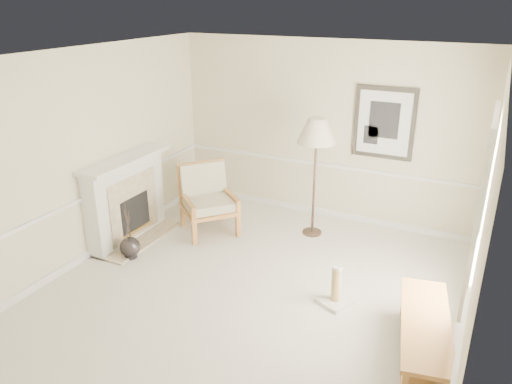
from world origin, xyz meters
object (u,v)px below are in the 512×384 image
at_px(armchair, 207,196).
at_px(scratching_post, 336,291).
at_px(bench, 424,334).
at_px(floor_vase, 130,248).
at_px(floor_lamp, 317,134).

xyz_separation_m(armchair, scratching_post, (2.48, -1.12, -0.40)).
relative_size(bench, scratching_post, 3.26).
xyz_separation_m(floor_vase, floor_lamp, (2.07, 1.87, 1.45)).
relative_size(floor_vase, scratching_post, 1.66).
bearing_deg(scratching_post, bench, -27.38).
distance_m(bench, scratching_post, 1.25).
bearing_deg(floor_vase, floor_lamp, 42.08).
relative_size(armchair, bench, 0.69).
bearing_deg(floor_lamp, scratching_post, -61.65).
relative_size(floor_lamp, bench, 1.11).
bearing_deg(floor_vase, bench, -5.36).
height_order(bench, scratching_post, scratching_post).
bearing_deg(scratching_post, armchair, 155.66).
bearing_deg(floor_lamp, armchair, -160.50).
distance_m(armchair, scratching_post, 2.75).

